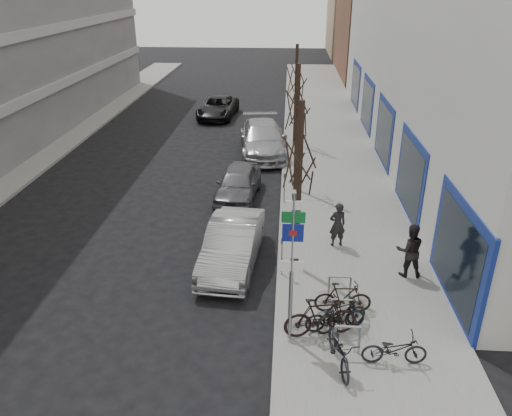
# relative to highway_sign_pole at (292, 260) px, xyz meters

# --- Properties ---
(ground) EXTENTS (120.00, 120.00, 0.00)m
(ground) POSITION_rel_highway_sign_pole_xyz_m (-2.40, 0.01, -2.46)
(ground) COLOR black
(ground) RESTS_ON ground
(sidewalk_east) EXTENTS (5.00, 70.00, 0.15)m
(sidewalk_east) POSITION_rel_highway_sign_pole_xyz_m (2.10, 10.01, -2.38)
(sidewalk_east) COLOR slate
(sidewalk_east) RESTS_ON ground
(brick_building_far) EXTENTS (12.00, 14.00, 8.00)m
(brick_building_far) POSITION_rel_highway_sign_pole_xyz_m (10.60, 40.01, 1.54)
(brick_building_far) COLOR brown
(brick_building_far) RESTS_ON ground
(tan_building_far) EXTENTS (13.00, 12.00, 9.00)m
(tan_building_far) POSITION_rel_highway_sign_pole_xyz_m (11.10, 55.01, 2.04)
(tan_building_far) COLOR #937A5B
(tan_building_far) RESTS_ON ground
(highway_sign_pole) EXTENTS (0.55, 0.10, 4.20)m
(highway_sign_pole) POSITION_rel_highway_sign_pole_xyz_m (0.00, 0.00, 0.00)
(highway_sign_pole) COLOR gray
(highway_sign_pole) RESTS_ON ground
(bike_rack) EXTENTS (0.66, 2.26, 0.83)m
(bike_rack) POSITION_rel_highway_sign_pole_xyz_m (1.40, 0.61, -1.80)
(bike_rack) COLOR gray
(bike_rack) RESTS_ON sidewalk_east
(tree_near) EXTENTS (1.80, 1.80, 5.50)m
(tree_near) POSITION_rel_highway_sign_pole_xyz_m (0.20, 3.51, 1.65)
(tree_near) COLOR black
(tree_near) RESTS_ON ground
(tree_mid) EXTENTS (1.80, 1.80, 5.50)m
(tree_mid) POSITION_rel_highway_sign_pole_xyz_m (0.20, 10.01, 1.65)
(tree_mid) COLOR black
(tree_mid) RESTS_ON ground
(tree_far) EXTENTS (1.80, 1.80, 5.50)m
(tree_far) POSITION_rel_highway_sign_pole_xyz_m (0.20, 16.51, 1.65)
(tree_far) COLOR black
(tree_far) RESTS_ON ground
(meter_front) EXTENTS (0.10, 0.08, 1.27)m
(meter_front) POSITION_rel_highway_sign_pole_xyz_m (-0.25, 3.01, -1.54)
(meter_front) COLOR gray
(meter_front) RESTS_ON sidewalk_east
(meter_mid) EXTENTS (0.10, 0.08, 1.27)m
(meter_mid) POSITION_rel_highway_sign_pole_xyz_m (-0.25, 8.51, -1.54)
(meter_mid) COLOR gray
(meter_mid) RESTS_ON sidewalk_east
(meter_back) EXTENTS (0.10, 0.08, 1.27)m
(meter_back) POSITION_rel_highway_sign_pole_xyz_m (-0.25, 14.01, -1.54)
(meter_back) COLOR gray
(meter_back) RESTS_ON sidewalk_east
(bike_near_left) EXTENTS (0.83, 1.82, 1.07)m
(bike_near_left) POSITION_rel_highway_sign_pole_xyz_m (1.17, -0.91, -1.77)
(bike_near_left) COLOR black
(bike_near_left) RESTS_ON sidewalk_east
(bike_near_right) EXTENTS (2.00, 0.96, 1.17)m
(bike_near_right) POSITION_rel_highway_sign_pole_xyz_m (0.78, 0.15, -1.72)
(bike_near_right) COLOR black
(bike_near_right) RESTS_ON sidewalk_east
(bike_mid_curb) EXTENTS (1.70, 0.88, 0.99)m
(bike_mid_curb) POSITION_rel_highway_sign_pole_xyz_m (1.18, 0.41, -1.81)
(bike_mid_curb) COLOR black
(bike_mid_curb) RESTS_ON sidewalk_east
(bike_mid_inner) EXTENTS (1.56, 1.13, 0.93)m
(bike_mid_inner) POSITION_rel_highway_sign_pole_xyz_m (1.35, 0.42, -1.84)
(bike_mid_inner) COLOR black
(bike_mid_inner) RESTS_ON sidewalk_east
(bike_far_curb) EXTENTS (1.58, 0.54, 0.95)m
(bike_far_curb) POSITION_rel_highway_sign_pole_xyz_m (2.49, -0.76, -1.83)
(bike_far_curb) COLOR black
(bike_far_curb) RESTS_ON sidewalk_east
(bike_far_inner) EXTENTS (1.60, 0.53, 0.96)m
(bike_far_inner) POSITION_rel_highway_sign_pole_xyz_m (1.45, 1.19, -1.83)
(bike_far_inner) COLOR black
(bike_far_inner) RESTS_ON sidewalk_east
(parked_car_front) EXTENTS (1.91, 4.59, 1.48)m
(parked_car_front) POSITION_rel_highway_sign_pole_xyz_m (-1.87, 3.76, -1.72)
(parked_car_front) COLOR #A5A6AA
(parked_car_front) RESTS_ON ground
(parked_car_mid) EXTENTS (1.92, 4.15, 1.38)m
(parked_car_mid) POSITION_rel_highway_sign_pole_xyz_m (-2.21, 9.15, -1.77)
(parked_car_mid) COLOR #55555B
(parked_car_mid) RESTS_ON ground
(parked_car_back) EXTENTS (2.96, 5.92, 1.65)m
(parked_car_back) POSITION_rel_highway_sign_pole_xyz_m (-1.48, 15.20, -1.63)
(parked_car_back) COLOR #A5A4AA
(parked_car_back) RESTS_ON ground
(lane_car) EXTENTS (2.57, 4.97, 1.34)m
(lane_car) POSITION_rel_highway_sign_pole_xyz_m (-4.90, 22.75, -1.79)
(lane_car) COLOR black
(lane_car) RESTS_ON ground
(pedestrian_near) EXTENTS (0.66, 0.52, 1.60)m
(pedestrian_near) POSITION_rel_highway_sign_pole_xyz_m (1.59, 5.01, -1.51)
(pedestrian_near) COLOR black
(pedestrian_near) RESTS_ON sidewalk_east
(pedestrian_far) EXTENTS (0.65, 0.44, 1.76)m
(pedestrian_far) POSITION_rel_highway_sign_pole_xyz_m (3.63, 3.24, -1.43)
(pedestrian_far) COLOR black
(pedestrian_far) RESTS_ON sidewalk_east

